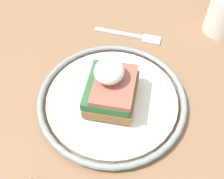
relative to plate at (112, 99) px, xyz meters
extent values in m
cube|color=#846042|center=(0.03, -0.03, -0.02)|extent=(1.15, 0.72, 0.03)
cylinder|color=#846042|center=(-0.48, -0.33, -0.39)|extent=(0.06, 0.06, 0.71)
cylinder|color=#846042|center=(-0.48, 0.27, -0.39)|extent=(0.06, 0.06, 0.71)
cylinder|color=silver|center=(0.00, 0.00, 0.00)|extent=(0.22, 0.22, 0.01)
torus|color=gray|center=(0.00, 0.00, 0.00)|extent=(0.25, 0.25, 0.01)
cube|color=olive|center=(0.00, 0.00, 0.02)|extent=(0.10, 0.08, 0.02)
cube|color=#2D6033|center=(0.00, 0.00, 0.03)|extent=(0.09, 0.07, 0.02)
cube|color=#9E5647|center=(0.00, 0.00, 0.05)|extent=(0.09, 0.06, 0.01)
ellipsoid|color=white|center=(0.00, -0.01, 0.06)|extent=(0.05, 0.05, 0.03)
cube|color=silver|center=(-0.17, -0.02, -0.01)|extent=(0.02, 0.10, 0.00)
cube|color=silver|center=(-0.16, 0.05, -0.01)|extent=(0.02, 0.04, 0.00)
camera|label=1|loc=(0.27, 0.05, 0.38)|focal=45.00mm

